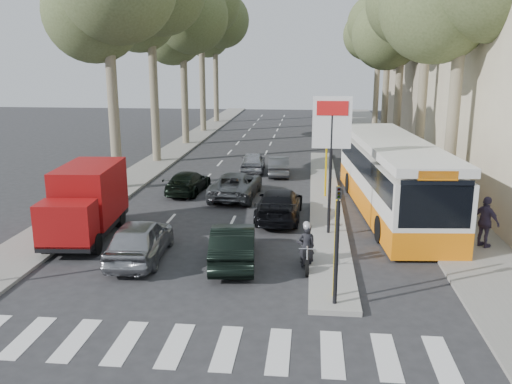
{
  "coord_description": "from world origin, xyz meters",
  "views": [
    {
      "loc": [
        2.45,
        -15.99,
        7.01
      ],
      "look_at": [
        0.24,
        5.7,
        1.6
      ],
      "focal_mm": 38.0,
      "sensor_mm": 36.0,
      "label": 1
    }
  ],
  "objects_px": {
    "red_truck": "(87,201)",
    "motorcycle": "(306,246)",
    "silver_hatchback": "(140,239)",
    "city_bus": "(392,175)",
    "dark_hatchback": "(233,244)"
  },
  "relations": [
    {
      "from": "silver_hatchback",
      "to": "dark_hatchback",
      "type": "relative_size",
      "value": 1.03
    },
    {
      "from": "silver_hatchback",
      "to": "dark_hatchback",
      "type": "height_order",
      "value": "silver_hatchback"
    },
    {
      "from": "red_truck",
      "to": "city_bus",
      "type": "bearing_deg",
      "value": 16.64
    },
    {
      "from": "dark_hatchback",
      "to": "city_bus",
      "type": "bearing_deg",
      "value": -137.93
    },
    {
      "from": "red_truck",
      "to": "motorcycle",
      "type": "bearing_deg",
      "value": -19.09
    },
    {
      "from": "silver_hatchback",
      "to": "red_truck",
      "type": "bearing_deg",
      "value": -40.34
    },
    {
      "from": "motorcycle",
      "to": "city_bus",
      "type": "bearing_deg",
      "value": 59.31
    },
    {
      "from": "dark_hatchback",
      "to": "city_bus",
      "type": "height_order",
      "value": "city_bus"
    },
    {
      "from": "city_bus",
      "to": "red_truck",
      "type": "bearing_deg",
      "value": -163.58
    },
    {
      "from": "dark_hatchback",
      "to": "city_bus",
      "type": "xyz_separation_m",
      "value": [
        6.35,
        7.04,
        1.1
      ]
    },
    {
      "from": "red_truck",
      "to": "motorcycle",
      "type": "xyz_separation_m",
      "value": [
        8.71,
        -2.24,
        -0.77
      ]
    },
    {
      "from": "silver_hatchback",
      "to": "motorcycle",
      "type": "relative_size",
      "value": 2.29
    },
    {
      "from": "dark_hatchback",
      "to": "red_truck",
      "type": "xyz_separation_m",
      "value": [
        -6.16,
        2.15,
        0.81
      ]
    },
    {
      "from": "silver_hatchback",
      "to": "motorcycle",
      "type": "bearing_deg",
      "value": 176.29
    },
    {
      "from": "silver_hatchback",
      "to": "motorcycle",
      "type": "xyz_separation_m",
      "value": [
        5.89,
        -0.08,
        -0.01
      ]
    }
  ]
}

